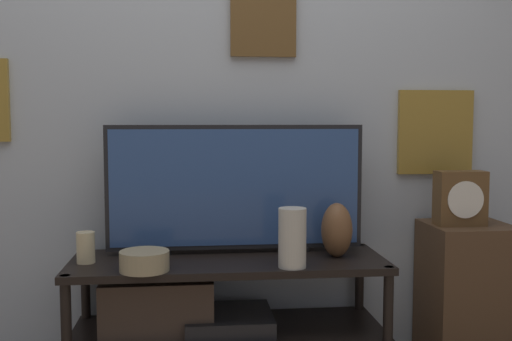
# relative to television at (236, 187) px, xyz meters

# --- Properties ---
(wall_back) EXTENTS (6.40, 0.08, 2.70)m
(wall_back) POSITION_rel_television_xyz_m (-0.03, 0.18, 0.56)
(wall_back) COLOR #B2BCC6
(wall_back) RESTS_ON ground_plane
(media_console) EXTENTS (1.29, 0.47, 0.50)m
(media_console) POSITION_rel_television_xyz_m (-0.14, -0.10, -0.47)
(media_console) COLOR black
(media_console) RESTS_ON ground_plane
(television) EXTENTS (1.10, 0.05, 0.55)m
(television) POSITION_rel_television_xyz_m (0.00, 0.00, 0.00)
(television) COLOR black
(television) RESTS_ON media_console
(vase_urn_stoneware) EXTENTS (0.13, 0.14, 0.23)m
(vase_urn_stoneware) POSITION_rel_television_xyz_m (0.42, -0.12, -0.17)
(vase_urn_stoneware) COLOR brown
(vase_urn_stoneware) RESTS_ON media_console
(vase_tall_ceramic) EXTENTS (0.11, 0.11, 0.23)m
(vase_tall_ceramic) POSITION_rel_television_xyz_m (0.20, -0.27, -0.17)
(vase_tall_ceramic) COLOR beige
(vase_tall_ceramic) RESTS_ON media_console
(vase_wide_bowl) EXTENTS (0.19, 0.19, 0.08)m
(vase_wide_bowl) POSITION_rel_television_xyz_m (-0.37, -0.27, -0.25)
(vase_wide_bowl) COLOR tan
(vase_wide_bowl) RESTS_ON media_console
(candle_jar) EXTENTS (0.07, 0.07, 0.13)m
(candle_jar) POSITION_rel_television_xyz_m (-0.61, -0.12, -0.22)
(candle_jar) COLOR beige
(candle_jar) RESTS_ON media_console
(side_table) EXTENTS (0.36, 0.34, 0.62)m
(side_table) POSITION_rel_television_xyz_m (1.03, -0.04, -0.48)
(side_table) COLOR #513823
(side_table) RESTS_ON ground_plane
(mantel_clock) EXTENTS (0.21, 0.11, 0.24)m
(mantel_clock) POSITION_rel_television_xyz_m (0.98, -0.06, -0.05)
(mantel_clock) COLOR brown
(mantel_clock) RESTS_ON side_table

